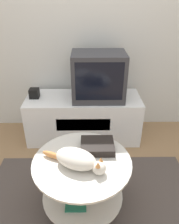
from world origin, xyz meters
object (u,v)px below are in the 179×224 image
at_px(speaker, 34,93).
at_px(dvd_box, 97,146).
at_px(tv, 98,77).
at_px(cat, 77,159).

distance_m(speaker, dvd_box, 1.14).
relative_size(tv, speaker, 5.40).
bearing_deg(dvd_box, speaker, 126.60).
relative_size(tv, cat, 1.20).
relative_size(dvd_box, cat, 0.55).
bearing_deg(speaker, cat, -64.43).
height_order(dvd_box, cat, cat).
bearing_deg(dvd_box, tv, 86.96).
height_order(speaker, dvd_box, speaker).
bearing_deg(dvd_box, cat, -127.67).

